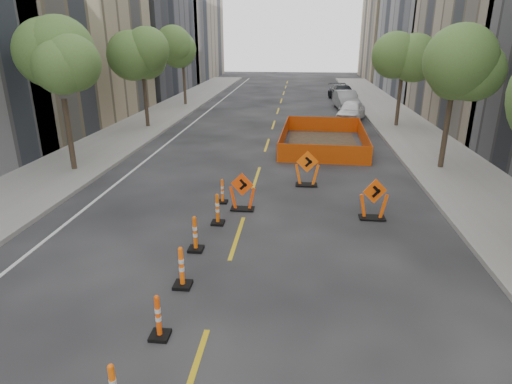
# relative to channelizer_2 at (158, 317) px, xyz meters

# --- Properties ---
(ground_plane) EXTENTS (140.00, 140.00, 0.00)m
(ground_plane) POSITION_rel_channelizer_2_xyz_m (0.92, 0.81, -0.50)
(ground_plane) COLOR black
(sidewalk_left) EXTENTS (4.00, 90.00, 0.15)m
(sidewalk_left) POSITION_rel_channelizer_2_xyz_m (-8.08, 12.81, -0.43)
(sidewalk_left) COLOR gray
(sidewalk_left) RESTS_ON ground
(sidewalk_right) EXTENTS (4.00, 90.00, 0.15)m
(sidewalk_right) POSITION_rel_channelizer_2_xyz_m (9.92, 12.81, -0.43)
(sidewalk_right) COLOR gray
(sidewalk_right) RESTS_ON ground
(bld_left_d) EXTENTS (12.00, 16.00, 14.00)m
(bld_left_d) POSITION_rel_channelizer_2_xyz_m (-16.08, 40.01, 6.50)
(bld_left_d) COLOR #4C4C51
(bld_left_d) RESTS_ON ground
(bld_left_e) EXTENTS (12.00, 20.00, 20.00)m
(bld_left_e) POSITION_rel_channelizer_2_xyz_m (-16.08, 56.41, 9.50)
(bld_left_e) COLOR gray
(bld_left_e) RESTS_ON ground
(bld_right_e) EXTENTS (12.00, 14.00, 16.00)m
(bld_right_e) POSITION_rel_channelizer_2_xyz_m (17.92, 59.41, 7.50)
(bld_right_e) COLOR tan
(bld_right_e) RESTS_ON ground
(tree_l_b) EXTENTS (2.80, 2.80, 5.95)m
(tree_l_b) POSITION_rel_channelizer_2_xyz_m (-7.48, 10.81, 4.02)
(tree_l_b) COLOR #382B1E
(tree_l_b) RESTS_ON ground
(tree_l_c) EXTENTS (2.80, 2.80, 5.95)m
(tree_l_c) POSITION_rel_channelizer_2_xyz_m (-7.48, 20.81, 4.02)
(tree_l_c) COLOR #382B1E
(tree_l_c) RESTS_ON ground
(tree_l_d) EXTENTS (2.80, 2.80, 5.95)m
(tree_l_d) POSITION_rel_channelizer_2_xyz_m (-7.48, 30.81, 4.02)
(tree_l_d) COLOR #382B1E
(tree_l_d) RESTS_ON ground
(tree_r_b) EXTENTS (2.80, 2.80, 5.95)m
(tree_r_b) POSITION_rel_channelizer_2_xyz_m (9.32, 12.81, 4.02)
(tree_r_b) COLOR #382B1E
(tree_r_b) RESTS_ON ground
(tree_r_c) EXTENTS (2.80, 2.80, 5.95)m
(tree_r_c) POSITION_rel_channelizer_2_xyz_m (9.32, 22.81, 4.02)
(tree_r_c) COLOR #382B1E
(tree_r_c) RESTS_ON ground
(channelizer_2) EXTENTS (0.40, 0.40, 1.01)m
(channelizer_2) POSITION_rel_channelizer_2_xyz_m (0.00, 0.00, 0.00)
(channelizer_2) COLOR #DF4609
(channelizer_2) RESTS_ON ground
(channelizer_3) EXTENTS (0.43, 0.43, 1.10)m
(channelizer_3) POSITION_rel_channelizer_2_xyz_m (-0.03, 1.91, 0.05)
(channelizer_3) COLOR #FC5D0A
(channelizer_3) RESTS_ON ground
(channelizer_4) EXTENTS (0.42, 0.42, 1.08)m
(channelizer_4) POSITION_rel_channelizer_2_xyz_m (-0.15, 3.82, 0.04)
(channelizer_4) COLOR #D95409
(channelizer_4) RESTS_ON ground
(channelizer_5) EXTENTS (0.42, 0.42, 1.06)m
(channelizer_5) POSITION_rel_channelizer_2_xyz_m (0.14, 5.73, 0.03)
(channelizer_5) COLOR #D75409
(channelizer_5) RESTS_ON ground
(channelizer_6) EXTENTS (0.37, 0.37, 0.93)m
(channelizer_6) POSITION_rel_channelizer_2_xyz_m (-0.03, 7.64, -0.04)
(channelizer_6) COLOR #F95B0A
(channelizer_6) RESTS_ON ground
(chevron_sign_left) EXTENTS (1.02, 0.73, 1.40)m
(chevron_sign_left) POSITION_rel_channelizer_2_xyz_m (0.80, 7.02, 0.20)
(chevron_sign_left) COLOR #F1450A
(chevron_sign_left) RESTS_ON ground
(chevron_sign_center) EXTENTS (1.05, 0.70, 1.49)m
(chevron_sign_center) POSITION_rel_channelizer_2_xyz_m (3.10, 9.91, 0.24)
(chevron_sign_center) COLOR #FF5F0A
(chevron_sign_center) RESTS_ON ground
(chevron_sign_right) EXTENTS (1.10, 0.85, 1.45)m
(chevron_sign_right) POSITION_rel_channelizer_2_xyz_m (5.30, 6.67, 0.22)
(chevron_sign_right) COLOR #F5520A
(chevron_sign_right) RESTS_ON ground
(safety_fence) EXTENTS (4.80, 7.84, 0.96)m
(safety_fence) POSITION_rel_channelizer_2_xyz_m (4.11, 17.05, -0.02)
(safety_fence) COLOR #FF530D
(safety_fence) RESTS_ON ground
(parked_car_near) EXTENTS (2.76, 4.53, 1.44)m
(parked_car_near) POSITION_rel_channelizer_2_xyz_m (6.48, 25.00, 0.22)
(parked_car_near) COLOR white
(parked_car_near) RESTS_ON ground
(parked_car_mid) EXTENTS (2.04, 4.80, 1.54)m
(parked_car_mid) POSITION_rel_channelizer_2_xyz_m (6.61, 30.29, 0.27)
(parked_car_mid) COLOR gray
(parked_car_mid) RESTS_ON ground
(parked_car_far) EXTENTS (2.82, 5.30, 1.46)m
(parked_car_far) POSITION_rel_channelizer_2_xyz_m (6.79, 35.74, 0.23)
(parked_car_far) COLOR black
(parked_car_far) RESTS_ON ground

